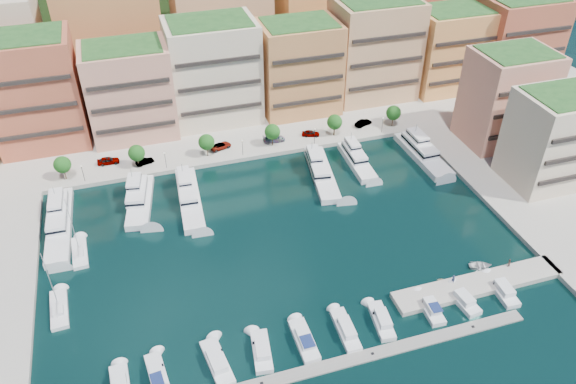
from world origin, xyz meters
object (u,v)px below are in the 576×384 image
tree_5 (393,113)px  yacht_5 (356,159)px  yacht_1 (140,199)px  cruiser_8 (463,300)px  tree_3 (272,132)px  lamppost_1 (165,157)px  lamppost_3 (315,133)px  tree_0 (62,165)px  car_3 (274,139)px  tree_1 (137,153)px  tree_2 (206,142)px  cruiser_3 (262,351)px  cruiser_5 (346,330)px  car_5 (363,123)px  cruiser_6 (382,321)px  car_2 (221,146)px  yacht_4 (321,171)px  sailboat_2 (80,253)px  tender_2 (481,266)px  tree_4 (335,122)px  person_0 (453,279)px  cruiser_4 (304,341)px  cruiser_1 (158,378)px  sailboat_1 (59,310)px  lamppost_4 (383,123)px  car_0 (108,161)px  cruiser_2 (217,363)px  lamppost_2 (242,145)px  yacht_0 (59,221)px  cruiser_9 (502,290)px  tender_1 (441,280)px  person_1 (509,263)px  cruiser_7 (430,309)px  car_4 (311,133)px  yacht_6 (421,152)px  car_1 (145,161)px

tree_5 → yacht_5: bearing=-141.6°
yacht_1 → cruiser_8: size_ratio=2.44×
tree_3 → lamppost_1: tree_3 is taller
lamppost_3 → tree_0: bearing=177.7°
lamppost_1 → car_3: (26.84, 3.90, -2.03)m
tree_1 → tree_2: 16.00m
tree_1 → cruiser_3: 59.78m
cruiser_5 → car_5: bearing=64.1°
cruiser_5 → cruiser_6: same height
lamppost_1 → car_2: size_ratio=0.80×
yacht_4 → sailboat_2: bearing=-167.8°
tender_2 → car_3: (-24.35, 53.03, 1.35)m
tree_5 → tree_4: bearing=180.0°
tree_5 → person_0: 56.07m
tree_3 → cruiser_4: (-11.46, -58.11, -4.17)m
cruiser_5 → person_0: bearing=10.3°
cruiser_1 → car_3: car_3 is taller
cruiser_8 → sailboat_1: 68.99m
tree_2 → lamppost_4: bearing=-3.0°
car_0 → person_0: 80.48m
cruiser_2 → cruiser_5: same height
cruiser_3 → cruiser_4: bearing=-0.2°
lamppost_2 → car_5: 33.33m
tree_1 → yacht_0: 23.41m
tree_2 → tree_0: bearing=180.0°
cruiser_9 → sailboat_1: 76.56m
tender_1 → car_3: car_3 is taller
yacht_4 → cruiser_6: 44.13m
tender_1 → person_1: 13.11m
tree_4 → person_0: (1.62, -54.12, -2.87)m
tree_2 → cruiser_5: bearing=-78.7°
car_5 → tree_0: bearing=72.0°
sailboat_2 → tender_1: sailboat_2 is taller
cruiser_7 → car_4: (-0.77, 59.52, 1.18)m
cruiser_6 → car_5: bearing=69.2°
yacht_4 → tree_1: bearing=160.0°
sailboat_2 → car_2: size_ratio=2.51×
yacht_1 → cruiser_7: size_ratio=2.45×
yacht_5 → cruiser_9: bearing=-79.8°
yacht_6 → person_1: 39.91m
yacht_4 → yacht_6: same height
cruiser_7 → lamppost_2: bearing=108.9°
yacht_5 → person_1: (12.53, -41.53, 0.63)m
cruiser_2 → cruiser_9: bearing=0.0°
yacht_6 → car_1: (-63.61, 14.58, 0.48)m
car_0 → sailboat_1: bearing=168.5°
cruiser_1 → tender_2: 60.13m
tree_3 → tree_5: 32.00m
tree_4 → yacht_6: size_ratio=0.28×
yacht_6 → cruiser_3: size_ratio=2.45×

